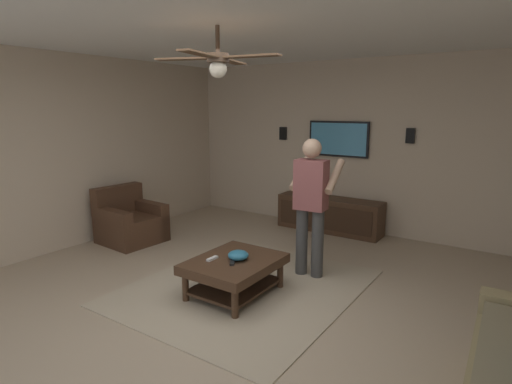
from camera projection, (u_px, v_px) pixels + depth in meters
name	position (u px, v px, depth m)	size (l,w,h in m)	color
ground_plane	(222.00, 317.00, 4.02)	(8.42, 8.42, 0.00)	tan
wall_back_tv	(360.00, 147.00, 6.63)	(0.10, 6.41, 2.72)	#C6B299
wall_side_far	(33.00, 155.00, 5.48)	(7.21, 0.10, 2.72)	#C6B299
ceiling_slab	(216.00, 11.00, 3.46)	(7.21, 6.41, 0.10)	white
area_rug	(245.00, 287.00, 4.67)	(2.61, 2.27, 0.01)	tan
armchair	(130.00, 223.00, 6.24)	(0.85, 0.86, 0.82)	#472D1E
coffee_table	(234.00, 268.00, 4.45)	(1.00, 0.80, 0.40)	#422B1C
media_console	(329.00, 214.00, 6.77)	(0.45, 1.70, 0.55)	#422B1C
tv	(338.00, 139.00, 6.72)	(0.05, 1.01, 0.57)	black
person_standing	(311.00, 200.00, 4.84)	(0.56, 0.57, 1.64)	#3F3F3F
bowl	(238.00, 255.00, 4.40)	(0.22, 0.22, 0.10)	teal
remote_white	(212.00, 259.00, 4.41)	(0.15, 0.04, 0.02)	white
remote_black	(232.00, 262.00, 4.30)	(0.15, 0.04, 0.02)	black
vase_round	(314.00, 189.00, 6.88)	(0.22, 0.22, 0.22)	red
wall_speaker_left	(410.00, 136.00, 6.10)	(0.06, 0.12, 0.22)	black
wall_speaker_right	(283.00, 133.00, 7.29)	(0.06, 0.12, 0.22)	black
ceiling_fan	(218.00, 61.00, 3.76)	(1.19, 1.18, 0.46)	#4C3828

